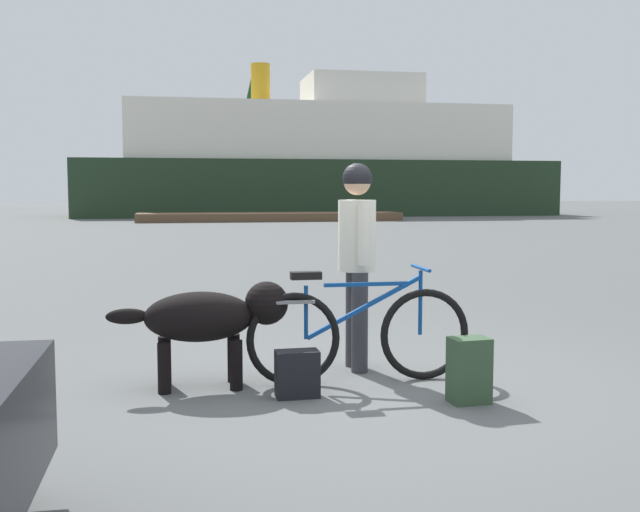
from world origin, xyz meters
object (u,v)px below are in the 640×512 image
object	(u,v)px
person_cyclist	(357,245)
ferry_boat	(318,163)
bicycle	(358,333)
handbag_pannier	(297,374)
backpack	(469,370)
dog	(211,317)

from	to	relation	value
person_cyclist	ferry_boat	size ratio (longest dim) A/B	0.06
bicycle	ferry_boat	xyz separation A→B (m)	(6.84, 38.28, 2.67)
handbag_pannier	ferry_boat	size ratio (longest dim) A/B	0.01
person_cyclist	handbag_pannier	distance (m)	1.34
bicycle	person_cyclist	bearing A→B (deg)	78.36
person_cyclist	handbag_pannier	world-z (taller)	person_cyclist
backpack	handbag_pannier	world-z (taller)	backpack
person_cyclist	dog	size ratio (longest dim) A/B	1.26
dog	person_cyclist	bearing A→B (deg)	15.92
bicycle	person_cyclist	distance (m)	0.81
dog	backpack	world-z (taller)	dog
handbag_pannier	ferry_boat	xyz separation A→B (m)	(7.39, 38.60, 2.89)
bicycle	backpack	bearing A→B (deg)	-46.73
dog	backpack	bearing A→B (deg)	-23.34
bicycle	handbag_pannier	xyz separation A→B (m)	(-0.55, -0.32, -0.22)
person_cyclist	dog	world-z (taller)	person_cyclist
dog	ferry_boat	size ratio (longest dim) A/B	0.05
handbag_pannier	bicycle	bearing A→B (deg)	30.52
handbag_pannier	dog	bearing A→B (deg)	146.28
bicycle	person_cyclist	xyz separation A→B (m)	(0.09, 0.44, 0.67)
bicycle	ferry_boat	bearing A→B (deg)	79.87
bicycle	dog	xyz separation A→B (m)	(-1.16, 0.09, 0.15)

